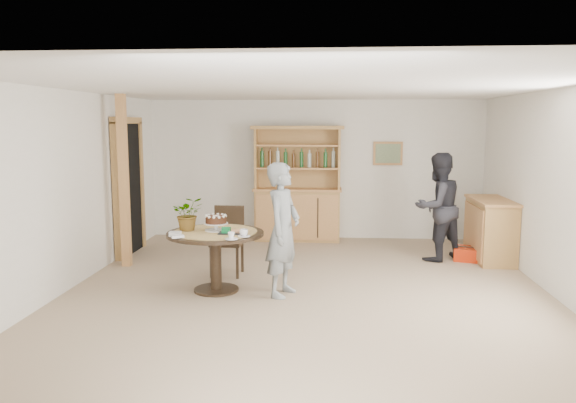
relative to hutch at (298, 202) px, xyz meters
The scene contains 17 objects.
ground 3.33m from the hutch, 84.71° to the right, with size 7.00×7.00×0.00m, color tan.
room_shell 3.41m from the hutch, 84.65° to the right, with size 6.04×7.04×2.52m.
doorway 2.94m from the hutch, 154.78° to the right, with size 0.13×1.10×2.18m.
pine_post 3.20m from the hutch, 139.62° to the right, with size 0.12×0.12×2.50m, color tan.
hutch is the anchor object (origin of this frame).
sideboard 3.29m from the hutch, 22.21° to the right, with size 0.54×1.26×0.94m.
dining_table 3.28m from the hutch, 104.68° to the right, with size 1.20×1.20×0.76m.
dining_chair 2.49m from the hutch, 109.48° to the right, with size 0.43×0.43×0.95m.
birthday_cake 3.24m from the hutch, 104.91° to the right, with size 0.30×0.30×0.20m.
flower_vase 3.35m from the hutch, 110.72° to the right, with size 0.38×0.33×0.42m, color #3F7233.
gift_tray 3.36m from the hutch, 100.60° to the right, with size 0.30×0.20×0.08m.
coffee_cup_a 3.48m from the hutch, 97.12° to the right, with size 0.15×0.15×0.09m.
coffee_cup_b 3.67m from the hutch, 98.66° to the right, with size 0.15×0.15×0.08m.
napkins 3.70m from the hutch, 109.60° to the right, with size 0.24×0.33×0.03m.
teen_boy 3.28m from the hutch, 89.68° to the right, with size 0.59×0.39×1.62m, color gray.
adult_person 2.59m from the hutch, 30.97° to the right, with size 0.80×0.62×1.65m, color black.
red_suitcase 3.16m from the hutch, 25.59° to the right, with size 0.69×0.55×0.21m.
Camera 1 is at (0.29, -6.66, 2.09)m, focal length 35.00 mm.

